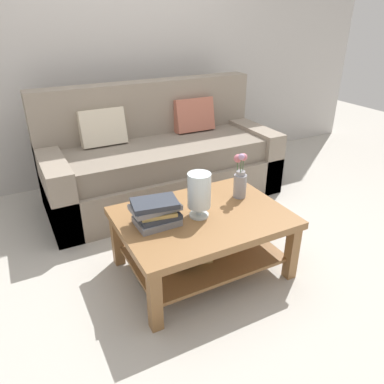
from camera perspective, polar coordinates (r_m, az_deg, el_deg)
ground_plane at (r=2.96m, az=0.05°, el=-7.75°), size 10.00×10.00×0.00m
back_wall at (r=4.00m, az=-11.84°, el=21.42°), size 6.40×0.12×2.70m
couch at (r=3.56m, az=-4.89°, el=4.89°), size 2.16×0.90×1.06m
coffee_table at (r=2.50m, az=1.48°, el=-6.05°), size 1.10×0.80×0.45m
book_stack_main at (r=2.31m, az=-5.54°, el=-3.12°), size 0.31×0.23×0.16m
glass_hurricane_vase at (r=2.34m, az=1.11°, el=-0.00°), size 0.15×0.15×0.30m
flower_pitcher at (r=2.63m, az=7.44°, el=1.99°), size 0.09×0.10×0.34m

